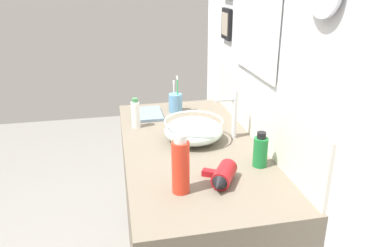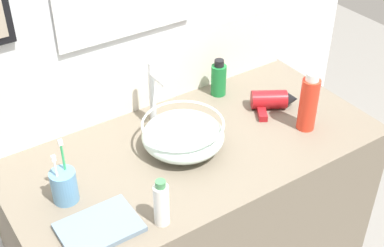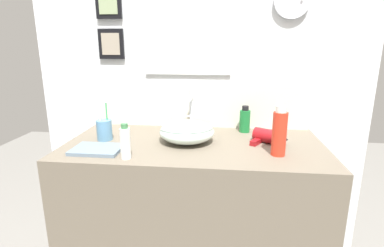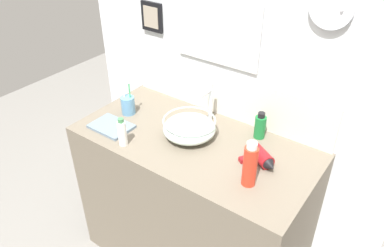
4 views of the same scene
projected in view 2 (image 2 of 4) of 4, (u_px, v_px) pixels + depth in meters
vanity_counter at (194, 239)px, 2.08m from camera, size 1.27×0.63×0.92m
back_panel at (140, 22)px, 1.85m from camera, size 1.93×0.09×2.49m
glass_bowl_sink at (183, 135)px, 1.77m from camera, size 0.28×0.28×0.11m
faucet at (154, 90)px, 1.85m from camera, size 0.02×0.11×0.24m
hair_drier at (273, 100)px, 1.98m from camera, size 0.20×0.14×0.07m
toothbrush_cup at (64, 186)px, 1.57m from camera, size 0.08×0.08×0.21m
shampoo_bottle at (219, 79)px, 2.04m from camera, size 0.06×0.06×0.15m
lotion_bottle at (309, 103)px, 1.84m from camera, size 0.06×0.06×0.22m
soap_dispenser at (161, 204)px, 1.48m from camera, size 0.04×0.04×0.16m
hand_towel at (99, 227)px, 1.50m from camera, size 0.22×0.16×0.02m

